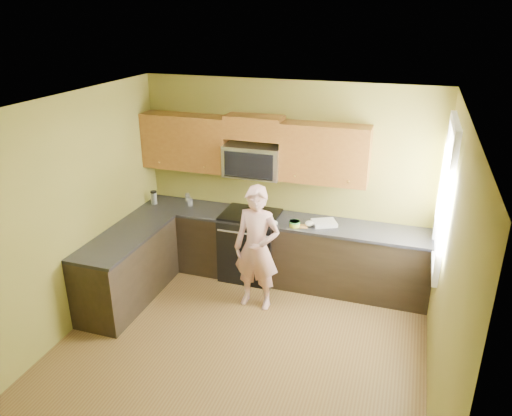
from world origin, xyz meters
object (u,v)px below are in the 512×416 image
at_px(microwave, 253,176).
at_px(butter_tub, 295,227).
at_px(stove, 251,245).
at_px(frying_pan, 255,217).
at_px(woman, 257,248).
at_px(travel_mug, 154,204).

relative_size(microwave, butter_tub, 5.50).
height_order(stove, frying_pan, frying_pan).
bearing_deg(woman, stove, 117.67).
bearing_deg(woman, butter_tub, 58.94).
distance_m(frying_pan, butter_tub, 0.57).
xyz_separation_m(frying_pan, travel_mug, (-1.55, 0.09, -0.03)).
height_order(stove, travel_mug, travel_mug).
xyz_separation_m(stove, woman, (0.31, -0.68, 0.32)).
distance_m(stove, butter_tub, 0.81).
bearing_deg(frying_pan, microwave, 105.02).
distance_m(stove, travel_mug, 1.52).
bearing_deg(butter_tub, woman, -124.24).
bearing_deg(travel_mug, woman, -20.51).
distance_m(frying_pan, travel_mug, 1.56).
height_order(butter_tub, travel_mug, travel_mug).
height_order(microwave, frying_pan, microwave).
bearing_deg(woman, frying_pan, 113.73).
bearing_deg(microwave, butter_tub, -24.37).
bearing_deg(stove, woman, -65.52).
xyz_separation_m(stove, microwave, (0.00, 0.12, 0.97)).
height_order(woman, travel_mug, woman).
xyz_separation_m(microwave, woman, (0.31, -0.81, -0.65)).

